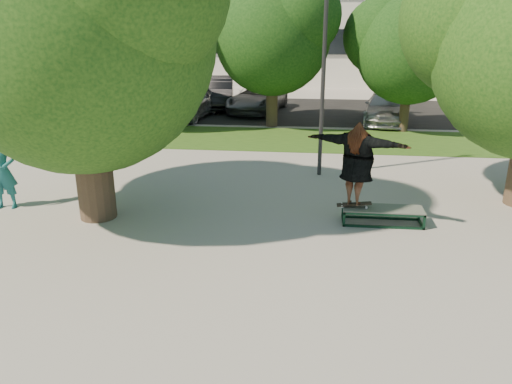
# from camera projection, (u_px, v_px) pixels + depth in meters

# --- Properties ---
(ground) EXTENTS (120.00, 120.00, 0.00)m
(ground) POSITION_uv_depth(u_px,v_px,m) (273.00, 243.00, 10.40)
(ground) COLOR gray
(ground) RESTS_ON ground
(grass_strip) EXTENTS (30.00, 4.00, 0.02)m
(grass_strip) POSITION_uv_depth(u_px,v_px,m) (318.00, 140.00, 19.21)
(grass_strip) COLOR #234915
(grass_strip) RESTS_ON ground
(asphalt_strip) EXTENTS (40.00, 8.00, 0.01)m
(asphalt_strip) POSITION_uv_depth(u_px,v_px,m) (298.00, 110.00, 25.42)
(asphalt_strip) COLOR black
(asphalt_strip) RESTS_ON ground
(tree_left) EXTENTS (6.96, 5.95, 7.12)m
(tree_left) POSITION_uv_depth(u_px,v_px,m) (75.00, 19.00, 10.42)
(tree_left) COLOR #38281E
(tree_left) RESTS_ON ground
(bg_tree_left) EXTENTS (5.28, 4.51, 5.77)m
(bg_tree_left) POSITION_uv_depth(u_px,v_px,m) (134.00, 37.00, 20.26)
(bg_tree_left) COLOR #38281E
(bg_tree_left) RESTS_ON ground
(bg_tree_mid) EXTENTS (5.76, 4.92, 6.24)m
(bg_tree_mid) POSITION_uv_depth(u_px,v_px,m) (271.00, 29.00, 20.53)
(bg_tree_mid) COLOR #38281E
(bg_tree_mid) RESTS_ON ground
(bg_tree_right) EXTENTS (5.04, 4.31, 5.43)m
(bg_tree_right) POSITION_uv_depth(u_px,v_px,m) (409.00, 44.00, 19.65)
(bg_tree_right) COLOR #38281E
(bg_tree_right) RESTS_ON ground
(lamppost) EXTENTS (0.25, 0.15, 6.11)m
(lamppost) POSITION_uv_depth(u_px,v_px,m) (324.00, 67.00, 13.96)
(lamppost) COLOR #2D2D30
(lamppost) RESTS_ON ground
(grind_box) EXTENTS (1.80, 0.60, 0.38)m
(grind_box) POSITION_uv_depth(u_px,v_px,m) (382.00, 216.00, 11.34)
(grind_box) COLOR black
(grind_box) RESTS_ON ground
(skater_rig) EXTENTS (2.37, 1.49, 1.96)m
(skater_rig) POSITION_uv_depth(u_px,v_px,m) (357.00, 164.00, 11.01)
(skater_rig) COLOR white
(skater_rig) RESTS_ON grind_box
(bystander) EXTENTS (0.75, 0.56, 1.88)m
(bystander) POSITION_uv_depth(u_px,v_px,m) (2.00, 171.00, 12.06)
(bystander) COLOR #195B60
(bystander) RESTS_ON ground
(car_silver_a) EXTENTS (2.42, 4.68, 1.52)m
(car_silver_a) POSITION_uv_depth(u_px,v_px,m) (189.00, 102.00, 23.35)
(car_silver_a) COLOR #BCBCC2
(car_silver_a) RESTS_ON asphalt_strip
(car_dark) EXTENTS (2.36, 5.00, 1.59)m
(car_dark) POSITION_uv_depth(u_px,v_px,m) (217.00, 92.00, 26.07)
(car_dark) COLOR black
(car_dark) RESTS_ON asphalt_strip
(car_grey) EXTENTS (2.98, 5.07, 1.32)m
(car_grey) POSITION_uv_depth(u_px,v_px,m) (257.00, 99.00, 24.88)
(car_grey) COLOR #5D5E63
(car_grey) RESTS_ON asphalt_strip
(car_silver_b) EXTENTS (2.49, 4.76, 1.32)m
(car_silver_b) POSITION_uv_depth(u_px,v_px,m) (386.00, 107.00, 22.44)
(car_silver_b) COLOR #A9A9AD
(car_silver_b) RESTS_ON asphalt_strip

